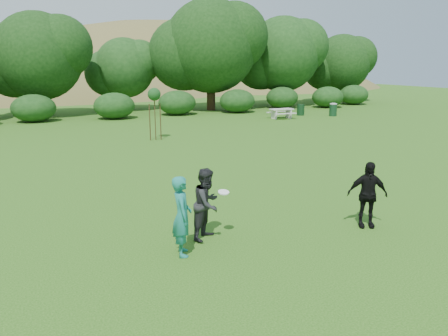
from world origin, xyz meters
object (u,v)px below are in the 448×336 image
object	(u,v)px
trash_can_near	(301,110)
picnic_table	(281,112)
player_black	(367,194)
player_teal	(182,216)
player_grey	(207,204)
sapling	(154,96)
trash_can_lidded	(333,109)

from	to	relation	value
trash_can_near	picnic_table	distance (m)	2.82
player_black	trash_can_near	xyz separation A→B (m)	(12.47, 21.49, -0.42)
player_teal	player_grey	size ratio (longest dim) A/B	1.03
sapling	trash_can_lidded	world-z (taller)	sapling
player_black	trash_can_lidded	distance (m)	24.79
player_grey	trash_can_lidded	xyz separation A→B (m)	(18.63, 19.07, -0.33)
player_grey	trash_can_near	size ratio (longest dim) A/B	1.94
player_teal	trash_can_near	size ratio (longest dim) A/B	2.00
player_grey	trash_can_lidded	bearing A→B (deg)	6.31
trash_can_near	picnic_table	size ratio (longest dim) A/B	0.50
player_grey	sapling	distance (m)	14.37
player_black	trash_can_lidded	world-z (taller)	player_black
trash_can_lidded	player_teal	bearing A→B (deg)	-134.67
trash_can_near	trash_can_lidded	size ratio (longest dim) A/B	0.86
player_grey	picnic_table	world-z (taller)	player_grey
player_black	trash_can_lidded	size ratio (longest dim) A/B	1.65
trash_can_near	player_teal	bearing A→B (deg)	-129.40
trash_can_lidded	player_black	bearing A→B (deg)	-126.04
player_teal	player_black	world-z (taller)	player_teal
player_teal	trash_can_lidded	size ratio (longest dim) A/B	1.71
player_black	sapling	size ratio (longest dim) A/B	0.61
player_black	sapling	xyz separation A→B (m)	(-1.41, 15.02, 1.55)
player_teal	picnic_table	bearing A→B (deg)	-23.88
player_teal	trash_can_lidded	xyz separation A→B (m)	(19.49, 19.71, -0.36)
trash_can_near	trash_can_lidded	xyz separation A→B (m)	(2.11, -1.44, 0.09)
player_grey	player_black	xyz separation A→B (m)	(4.04, -0.98, -0.01)
player_teal	player_grey	distance (m)	1.07
player_grey	trash_can_near	world-z (taller)	player_grey
picnic_table	player_teal	bearing A→B (deg)	-126.60
player_grey	sapling	world-z (taller)	sapling
trash_can_near	player_black	bearing A→B (deg)	-120.13
player_grey	player_black	world-z (taller)	player_grey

